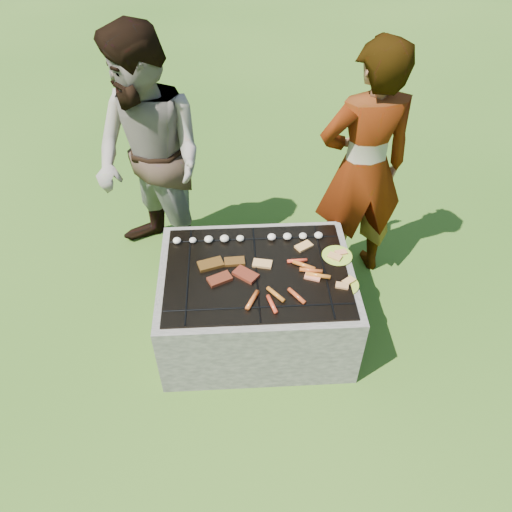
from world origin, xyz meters
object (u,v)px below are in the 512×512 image
Objects in this scene: fire_pit at (256,304)px; plate_near at (345,285)px; plate_far at (337,256)px; bystander at (150,162)px; cook at (363,170)px.

plate_near is (0.56, -0.15, 0.33)m from fire_pit.
plate_far is 0.14× the size of bystander.
plate_far is at bearing 11.94° from fire_pit.
cook is at bearing 65.48° from plate_far.
bystander reaches higher than plate_far.
cook is (0.24, 0.53, 0.34)m from plate_far.
bystander is at bearing 151.53° from plate_far.
bystander is at bearing -14.64° from cook.
plate_near is 0.91m from cook.
fire_pit is 0.67m from plate_near.
fire_pit is 1.29m from bystander.
plate_far is 0.68m from cook.
plate_near is 1.65m from bystander.
plate_near is 0.12× the size of bystander.
bystander reaches higher than cook.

